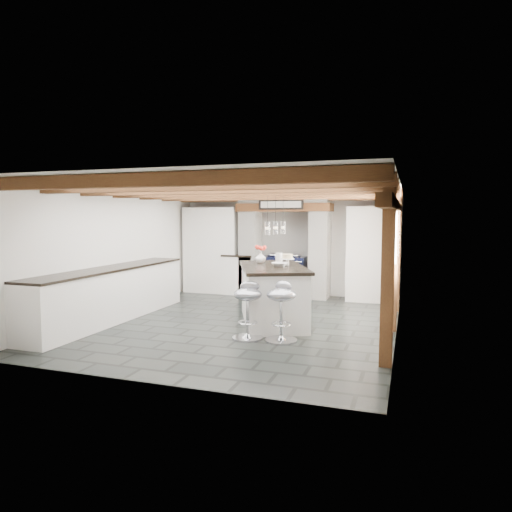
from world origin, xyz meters
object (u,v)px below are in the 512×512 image
(range_cooker, at_px, (284,276))
(bar_stool_near, at_px, (282,304))
(bar_stool_far, at_px, (248,304))
(kitchen_island, at_px, (273,293))

(range_cooker, xyz_separation_m, bar_stool_near, (0.94, -3.63, 0.08))
(bar_stool_far, bearing_deg, bar_stool_near, -17.54)
(range_cooker, relative_size, kitchen_island, 0.46)
(kitchen_island, distance_m, bar_stool_far, 1.13)
(kitchen_island, height_order, bar_stool_far, kitchen_island)
(kitchen_island, bearing_deg, bar_stool_far, -115.91)
(kitchen_island, bearing_deg, bar_stool_near, -90.78)
(range_cooker, relative_size, bar_stool_near, 1.15)
(bar_stool_near, xyz_separation_m, bar_stool_far, (-0.51, -0.03, -0.01))
(range_cooker, distance_m, bar_stool_near, 3.75)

